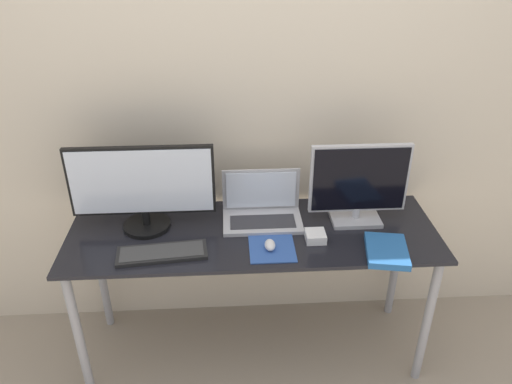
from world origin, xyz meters
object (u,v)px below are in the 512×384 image
Objects in this scene: laptop at (262,208)px; book at (387,251)px; mouse at (270,245)px; power_brick at (315,236)px; monitor_right at (359,185)px; monitor_left at (142,187)px; keyboard at (162,253)px.

laptop is 0.60m from book.
mouse reaches higher than book.
mouse is 0.22m from power_brick.
power_brick is (-0.21, -0.15, -0.17)m from monitor_right.
monitor_left is 1.75× the size of laptop.
keyboard is 5.27× the size of mouse.
laptop is (0.54, 0.04, -0.15)m from monitor_left.
monitor_left is 1.43× the size of monitor_right.
monitor_left is at bearing 165.46° from book.
monitor_left is 0.97m from monitor_right.
monitor_left is at bearing 168.70° from power_brick.
monitor_right is 0.93m from keyboard.
monitor_left is 8.65× the size of mouse.
keyboard is 0.67m from power_brick.
mouse is (-0.42, -0.21, -0.17)m from monitor_right.
monitor_left is 7.11× the size of power_brick.
book is at bearing -3.02° from keyboard.
book is 2.85× the size of power_brick.
monitor_right is at bearing 26.66° from mouse.
laptop is at bearing 93.90° from mouse.
monitor_right is (0.97, 0.00, -0.02)m from monitor_left.
mouse reaches higher than power_brick.
monitor_right is at bearing 14.06° from keyboard.
monitor_right is 0.33m from book.
monitor_right is 1.15× the size of keyboard.
mouse is (0.02, -0.25, -0.03)m from laptop.
monitor_left is 0.80m from power_brick.
laptop is at bearing 4.54° from monitor_left.
mouse is (0.46, 0.01, 0.01)m from keyboard.
laptop reaches higher than power_brick.
monitor_left reaches higher than mouse.
keyboard is at bearing -165.94° from monitor_right.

